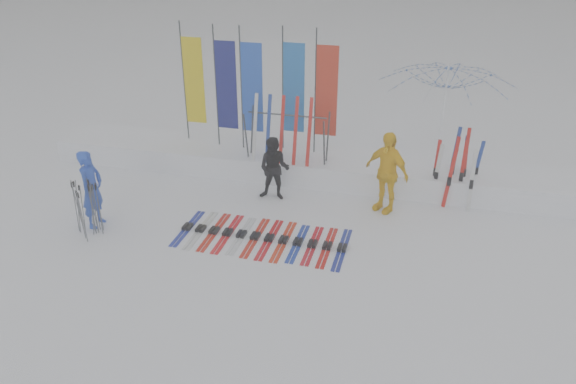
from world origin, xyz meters
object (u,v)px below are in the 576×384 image
(person_black, at_px, (274,169))
(ski_rack, at_px, (287,130))
(person_yellow, at_px, (387,172))
(tent_canopy, at_px, (442,120))
(person_blue, at_px, (92,189))
(ski_row, at_px, (262,237))

(person_black, xyz_separation_m, ski_rack, (0.03, 1.06, 0.60))
(person_yellow, height_order, tent_canopy, tent_canopy)
(person_blue, relative_size, person_black, 1.13)
(ski_rack, bearing_deg, tent_canopy, 20.34)
(person_blue, xyz_separation_m, tent_canopy, (7.24, 4.69, 0.63))
(person_yellow, height_order, ski_rack, person_yellow)
(person_black, bearing_deg, ski_row, -83.92)
(ski_row, bearing_deg, tent_canopy, 51.23)
(person_yellow, distance_m, tent_canopy, 2.67)
(person_yellow, bearing_deg, person_blue, -128.80)
(person_blue, relative_size, ski_rack, 0.87)
(tent_canopy, bearing_deg, ski_row, -128.77)
(person_yellow, distance_m, ski_rack, 2.81)
(person_black, distance_m, tent_canopy, 4.54)
(person_yellow, relative_size, ski_rack, 0.95)
(person_yellow, relative_size, ski_row, 0.53)
(person_black, distance_m, ski_rack, 1.22)
(person_blue, height_order, tent_canopy, tent_canopy)
(person_blue, distance_m, ski_rack, 4.85)
(tent_canopy, height_order, ski_rack, tent_canopy)
(tent_canopy, relative_size, ski_rack, 1.65)
(person_yellow, relative_size, tent_canopy, 0.57)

